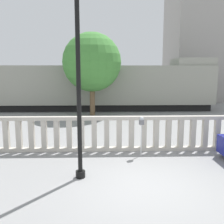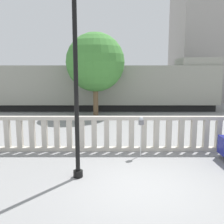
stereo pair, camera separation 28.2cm
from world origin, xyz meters
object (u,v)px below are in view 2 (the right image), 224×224
Objects in this scene: tree_left at (95,62)px; lamppost at (75,67)px; parking_meter at (140,124)px; train_near at (55,87)px.

lamppost is at bearing -89.17° from tree_left.
lamppost is 3.49m from parking_meter.
train_near reaches higher than parking_meter.
parking_meter is at bearing -75.78° from tree_left.
lamppost is at bearing -137.55° from parking_meter.
parking_meter is 0.06× the size of train_near.
tree_left is (-2.24, 8.86, 2.54)m from parking_meter.
lamppost reaches higher than tree_left.
parking_meter is 12.93m from train_near.
lamppost reaches higher than train_near.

